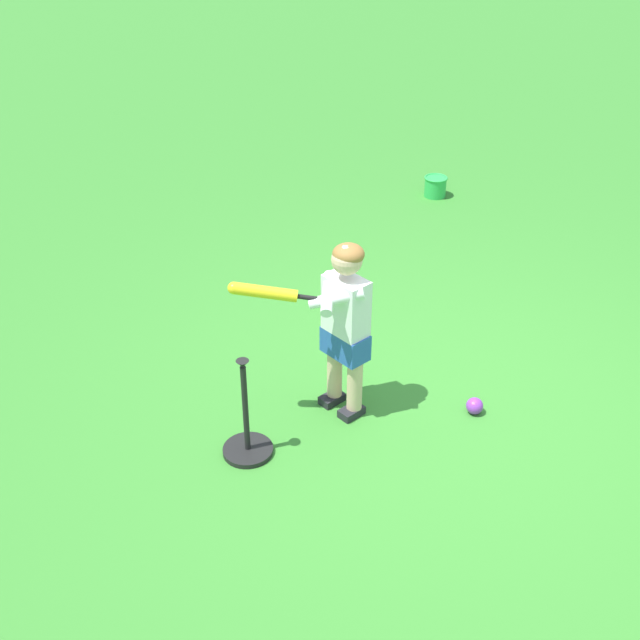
# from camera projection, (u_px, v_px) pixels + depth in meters

# --- Properties ---
(ground_plane) EXTENTS (40.00, 40.00, 0.00)m
(ground_plane) POSITION_uv_depth(u_px,v_px,m) (438.00, 404.00, 4.79)
(ground_plane) COLOR #38842D
(child_batter) EXTENTS (0.72, 0.41, 1.08)m
(child_batter) POSITION_uv_depth(u_px,v_px,m) (341.00, 316.00, 4.40)
(child_batter) COLOR #232328
(child_batter) RESTS_ON ground
(play_ball_by_bucket) EXTENTS (0.10, 0.10, 0.10)m
(play_ball_by_bucket) POSITION_uv_depth(u_px,v_px,m) (475.00, 406.00, 4.69)
(play_ball_by_bucket) COLOR purple
(play_ball_by_bucket) RESTS_ON ground
(batting_tee) EXTENTS (0.28, 0.28, 0.62)m
(batting_tee) POSITION_uv_depth(u_px,v_px,m) (247.00, 438.00, 4.36)
(batting_tee) COLOR black
(batting_tee) RESTS_ON ground
(toy_bucket) EXTENTS (0.22, 0.22, 0.19)m
(toy_bucket) POSITION_uv_depth(u_px,v_px,m) (435.00, 186.00, 7.38)
(toy_bucket) COLOR green
(toy_bucket) RESTS_ON ground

